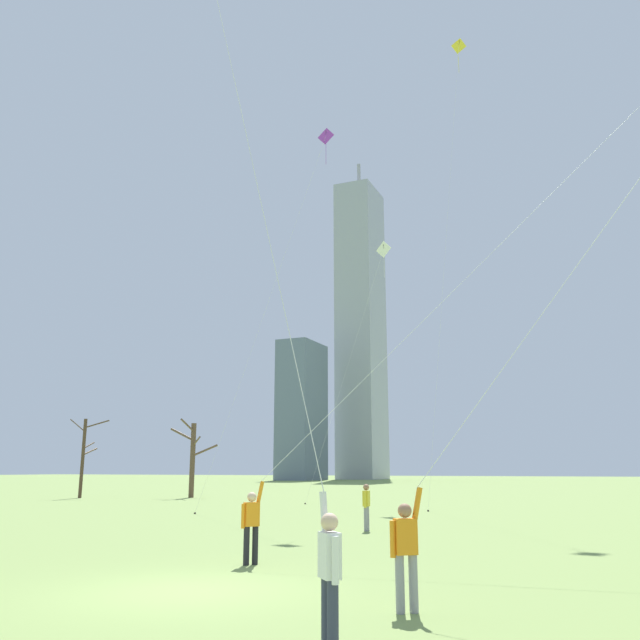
# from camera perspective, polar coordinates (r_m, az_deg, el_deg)

# --- Properties ---
(ground_plane) EXTENTS (400.00, 400.00, 0.00)m
(ground_plane) POSITION_cam_1_polar(r_m,az_deg,el_deg) (13.06, -11.29, -22.06)
(ground_plane) COLOR #7A934C
(kite_flyer_foreground_right_green) EXTENTS (12.07, 10.85, 16.80)m
(kite_flyer_foreground_right_green) POSITION_cam_1_polar(r_m,az_deg,el_deg) (17.31, 5.53, -5.38)
(kite_flyer_foreground_right_green) COLOR black
(kite_flyer_foreground_right_green) RESTS_ON ground
(kite_flyer_far_back_orange) EXTENTS (10.32, 4.56, 15.38)m
(kite_flyer_far_back_orange) POSITION_cam_1_polar(r_m,az_deg,el_deg) (11.82, 20.49, 0.55)
(kite_flyer_far_back_orange) COLOR gray
(kite_flyer_far_back_orange) RESTS_ON ground
(kite_flyer_midfield_left_teal) EXTENTS (5.30, 4.06, 15.69)m
(kite_flyer_midfield_left_teal) POSITION_cam_1_polar(r_m,az_deg,el_deg) (9.45, -2.53, -5.06)
(kite_flyer_midfield_left_teal) COLOR #33384C
(kite_flyer_midfield_left_teal) RESTS_ON ground
(bystander_watching_nearby) EXTENTS (0.23, 0.51, 1.62)m
(bystander_watching_nearby) POSITION_cam_1_polar(r_m,az_deg,el_deg) (24.42, 4.05, -15.70)
(bystander_watching_nearby) COLOR gray
(bystander_watching_nearby) RESTS_ON ground
(distant_kite_drifting_left_yellow) EXTENTS (2.87, 2.91, 28.84)m
(distant_kite_drifting_left_yellow) POSITION_cam_1_polar(r_m,az_deg,el_deg) (44.08, 11.72, 19.11)
(distant_kite_drifting_left_yellow) COLOR yellow
(distant_kite_drifting_left_yellow) RESTS_ON ground
(distant_kite_low_near_trees_purple) EXTENTS (6.50, 2.53, 20.59)m
(distant_kite_low_near_trees_purple) POSITION_cam_1_polar(r_m,az_deg,el_deg) (36.70, -0.63, 12.49)
(distant_kite_low_near_trees_purple) COLOR purple
(distant_kite_low_near_trees_purple) RESTS_ON ground
(distant_kite_high_overhead_white) EXTENTS (5.70, 1.48, 16.94)m
(distant_kite_high_overhead_white) POSITION_cam_1_polar(r_m,az_deg,el_deg) (43.76, 5.04, 4.45)
(distant_kite_high_overhead_white) COLOR white
(distant_kite_high_overhead_white) RESTS_ON ground
(bare_tree_far_right_edge) EXTENTS (2.48, 2.54, 5.95)m
(bare_tree_far_right_edge) POSITION_cam_1_polar(r_m,az_deg,el_deg) (54.63, -19.80, -10.95)
(bare_tree_far_right_edge) COLOR #4C3828
(bare_tree_far_right_edge) RESTS_ON ground
(bare_tree_center) EXTENTS (3.63, 2.61, 5.95)m
(bare_tree_center) POSITION_cam_1_polar(r_m,az_deg,el_deg) (53.07, -11.02, -11.50)
(bare_tree_center) COLOR brown
(bare_tree_center) RESTS_ON ground
(skyline_squat_block) EXTENTS (6.53, 11.44, 27.14)m
(skyline_squat_block) POSITION_cam_1_polar(r_m,az_deg,el_deg) (132.01, -1.59, -7.83)
(skyline_squat_block) COLOR slate
(skyline_squat_block) RESTS_ON ground
(skyline_mid_tower_right) EXTENTS (8.19, 11.74, 72.30)m
(skyline_mid_tower_right) POSITION_cam_1_polar(r_m,az_deg,el_deg) (146.35, 3.58, -0.71)
(skyline_mid_tower_right) COLOR #9EA3AD
(skyline_mid_tower_right) RESTS_ON ground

